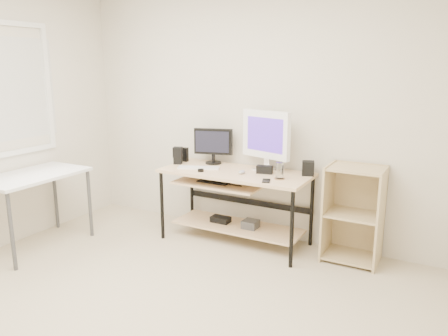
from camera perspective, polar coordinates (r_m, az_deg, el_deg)
room at (r=3.02m, az=-15.03°, el=4.04°), size 4.01×4.01×2.62m
desk at (r=4.42m, az=1.23°, el=-3.03°), size 1.50×0.65×0.75m
side_table at (r=4.65m, az=-23.68°, el=-1.67°), size 0.60×1.00×0.75m
shelf_unit at (r=4.22m, az=16.65°, el=-5.64°), size 0.50×0.40×0.90m
black_monitor at (r=4.65m, az=-1.41°, el=3.20°), size 0.41×0.17×0.38m
white_imac at (r=4.34m, az=5.48°, el=4.15°), size 0.55×0.21×0.60m
keyboard at (r=4.47m, az=-3.33°, el=0.04°), size 0.44×0.27×0.01m
mouse at (r=4.25m, az=2.34°, el=-0.52°), size 0.07×0.10×0.03m
center_speaker at (r=4.27m, az=5.32°, el=-0.21°), size 0.17×0.10×0.08m
speaker_left at (r=4.68m, az=-6.06°, el=1.68°), size 0.12×0.12×0.18m
speaker_right at (r=4.26m, az=10.92°, el=-0.03°), size 0.14×0.14×0.14m
audio_controller at (r=4.80m, az=-5.18°, el=1.78°), size 0.08×0.05×0.16m
volume_puck at (r=4.33m, az=-3.05°, el=-0.31°), size 0.08×0.08×0.03m
smartphone at (r=3.99m, az=5.53°, el=-1.68°), size 0.11×0.14×0.01m
coaster at (r=4.08m, az=7.25°, el=-1.39°), size 0.10×0.10×0.01m
drinking_glass at (r=4.06m, az=7.29°, el=-0.31°), size 0.08×0.08×0.15m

